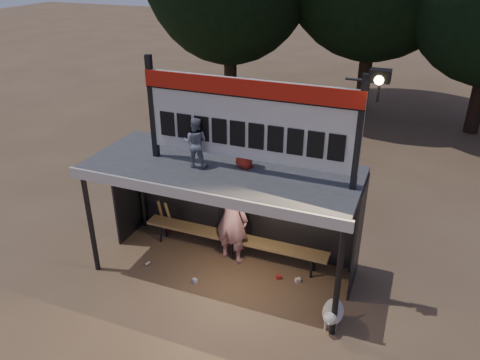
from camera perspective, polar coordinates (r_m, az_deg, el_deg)
name	(u,v)px	position (r m, az deg, el deg)	size (l,w,h in m)	color
ground	(224,270)	(9.67, -2.01, -10.93)	(80.00, 80.00, 0.00)	brown
player	(232,217)	(9.43, -1.02, -4.57)	(0.74, 0.48, 2.02)	silver
child_a	(196,142)	(8.34, -5.44, 4.58)	(0.45, 0.35, 0.92)	gray
child_b	(245,143)	(8.27, 0.60, 4.49)	(0.45, 0.29, 0.91)	#AD271A
dugout_shelter	(227,184)	(8.87, -1.57, -0.52)	(5.10, 2.08, 2.32)	#3D3E40
scoreboard_assembly	(251,118)	(7.88, 1.34, 7.62)	(4.10, 0.27, 1.99)	black
bench	(234,238)	(9.83, -0.77, -7.11)	(4.00, 0.35, 0.48)	olive
dog	(333,313)	(8.46, 11.23, -15.58)	(0.36, 0.81, 0.49)	silver
bats	(169,217)	(10.69, -8.63, -4.46)	(0.49, 0.33, 0.84)	olive
litter	(217,266)	(9.73, -2.84, -10.38)	(3.37, 1.55, 0.08)	#AE231D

